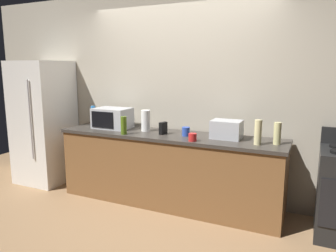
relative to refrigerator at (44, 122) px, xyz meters
The scene contains 14 objects.
ground_plane 2.27m from the refrigerator, 11.03° to the right, with size 8.00×8.00×0.00m, color #93704C.
back_wall 2.14m from the refrigerator, 11.32° to the left, with size 6.40×0.10×2.70m, color #B2A893.
counter_run 2.10m from the refrigerator, ahead, with size 2.84×0.64×0.90m.
refrigerator is the anchor object (origin of this frame).
microwave 1.21m from the refrigerator, ahead, with size 0.48×0.35×0.27m.
toaster_oven 2.77m from the refrigerator, ahead, with size 0.34×0.26×0.21m, color #B7BABF.
paper_towel_roll 1.72m from the refrigerator, ahead, with size 0.12×0.12×0.27m, color white.
cordless_phone 2.00m from the refrigerator, ahead, with size 0.05×0.11×0.15m, color black.
bottle_vinegar 3.33m from the refrigerator, ahead, with size 0.08×0.08×0.24m, color beige.
bottle_olive_oil 1.59m from the refrigerator, ahead, with size 0.07×0.07×0.22m, color #4C6B19.
bottle_spray_cleaner 0.88m from the refrigerator, ahead, with size 0.06×0.06×0.28m, color #338CE5.
bottle_hand_soap 3.15m from the refrigerator, ahead, with size 0.08×0.08×0.27m, color beige.
mug_red 2.47m from the refrigerator, ahead, with size 0.09×0.09×0.09m, color red.
mug_blue 2.29m from the refrigerator, ahead, with size 0.09×0.09×0.11m, color #2D4CB2.
Camera 1 is at (1.62, -3.09, 1.70)m, focal length 34.22 mm.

